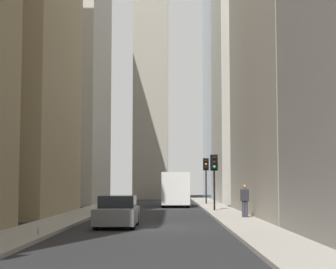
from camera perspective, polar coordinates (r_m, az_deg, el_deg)
ground_plane at (r=25.78m, az=-2.02°, el=-9.31°), size 135.00×135.00×0.00m
sidewalk_right at (r=26.35m, az=-11.97°, el=-8.96°), size 90.00×2.20×0.14m
sidewalk_left at (r=25.99m, az=8.07°, el=-9.08°), size 90.00×2.20×0.14m
building_left_far at (r=59.67m, az=9.64°, el=8.45°), size 13.29×10.00×31.35m
building_left_midfar at (r=36.26m, az=15.80°, el=8.99°), size 19.28×10.00×21.14m
building_right_far at (r=56.88m, az=-11.55°, el=5.76°), size 14.44×10.00×24.80m
church_spire at (r=71.42m, az=-1.72°, el=8.71°), size 4.66×4.66×36.06m
delivery_truck at (r=47.76m, az=0.76°, el=-5.52°), size 6.46×2.25×2.84m
hatchback_grey at (r=25.94m, az=-5.12°, el=-7.80°), size 4.30×1.78×1.42m
traffic_light_midblock at (r=38.69m, az=4.67°, el=-3.50°), size 0.43×0.52×3.78m
traffic_light_far_junction at (r=51.02m, az=3.84°, el=-3.59°), size 0.43×0.52×4.07m
pedestrian at (r=31.03m, az=7.73°, el=-6.48°), size 0.26×0.44×1.76m
discarded_bottle at (r=21.25m, az=-12.92°, el=-9.47°), size 0.07×0.07×0.27m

